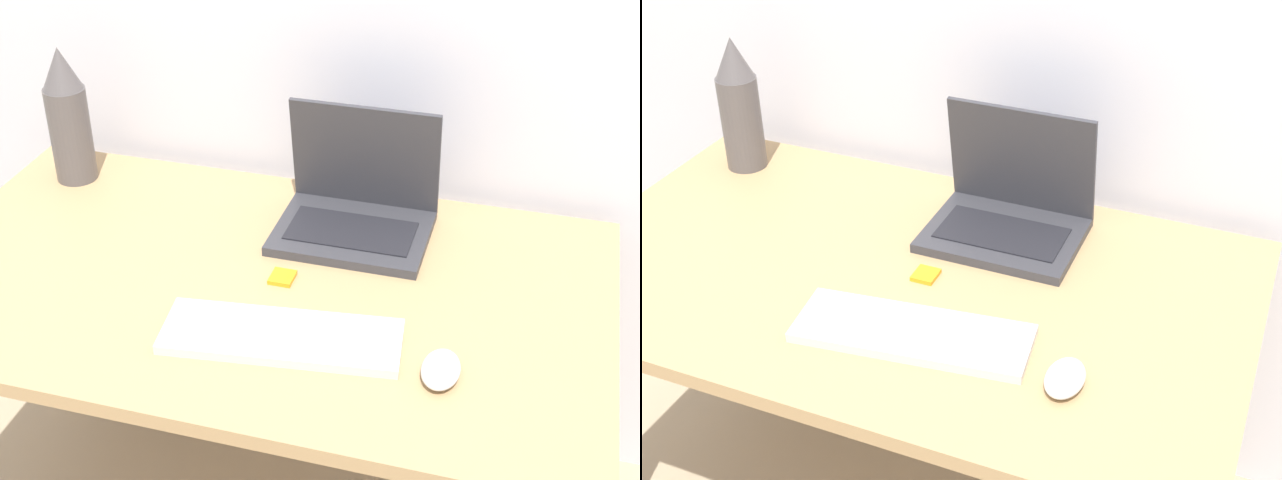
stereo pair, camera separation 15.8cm
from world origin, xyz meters
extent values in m
cube|color=tan|center=(0.00, 0.40, 0.70)|extent=(1.35, 0.80, 0.03)
cylinder|color=tan|center=(-0.62, 0.74, 0.34)|extent=(0.05, 0.05, 0.68)
cylinder|color=tan|center=(0.62, 0.74, 0.34)|extent=(0.05, 0.05, 0.68)
cube|color=#333338|center=(0.14, 0.59, 0.72)|extent=(0.31, 0.24, 0.02)
cube|color=black|center=(0.14, 0.58, 0.74)|extent=(0.26, 0.13, 0.00)
cube|color=#333338|center=(0.14, 0.69, 0.85)|extent=(0.31, 0.05, 0.24)
cube|color=#0F1938|center=(0.14, 0.70, 0.85)|extent=(0.27, 0.04, 0.20)
cube|color=silver|center=(0.11, 0.23, 0.72)|extent=(0.43, 0.19, 0.02)
cube|color=#B2B2B2|center=(0.11, 0.23, 0.73)|extent=(0.40, 0.16, 0.00)
ellipsoid|color=silver|center=(0.39, 0.21, 0.73)|extent=(0.06, 0.10, 0.03)
cylinder|color=#514C4C|center=(-0.53, 0.67, 0.82)|extent=(0.09, 0.09, 0.22)
cone|color=#514C4C|center=(-0.53, 0.67, 0.98)|extent=(0.09, 0.09, 0.09)
cube|color=orange|center=(0.05, 0.41, 0.72)|extent=(0.05, 0.05, 0.01)
camera|label=1|loc=(0.50, -0.92, 1.70)|focal=50.00mm
camera|label=2|loc=(0.65, -0.86, 1.70)|focal=50.00mm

